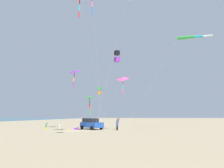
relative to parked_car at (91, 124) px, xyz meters
The scene contains 13 objects.
ground_plane 3.53m from the parked_car, 55.87° to the left, with size 600.00×600.00×0.00m, color tan.
parked_car is the anchor object (origin of this frame).
cooler_box 2.63m from the parked_car, 21.20° to the left, with size 0.62×0.42×0.42m.
person_adult_flyer 4.45m from the parked_car, behind, with size 0.67×0.69×1.92m.
person_child_green_jacket 5.61m from the parked_car, ahead, with size 0.41×0.38×1.15m.
person_child_grey_jacket 7.23m from the parked_car, 22.46° to the left, with size 0.38×0.31×1.20m.
person_bystander_far 4.88m from the parked_car, 155.25° to the left, with size 0.63×0.61×1.75m.
kite_box_striped_overhead 5.84m from the parked_car, 151.21° to the right, with size 4.35×1.68×7.23m.
kite_box_small_distant 12.31m from the parked_car, 128.48° to the left, with size 3.18×8.60×11.75m.
kite_delta_orange_high_right 13.82m from the parked_car, 88.78° to the left, with size 3.95×11.01×7.47m.
kite_delta_blue_topmost 5.81m from the parked_car, 93.81° to the left, with size 7.74×4.48×5.39m.
kite_windsock_magenta_far_left 22.85m from the parked_car, behind, with size 14.94×3.30×16.53m.
kite_delta_yellow_midlevel 9.18m from the parked_car, 155.18° to the left, with size 5.66×4.42×8.59m.
Camera 1 is at (-6.99, 32.51, 2.12)m, focal length 33.32 mm.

